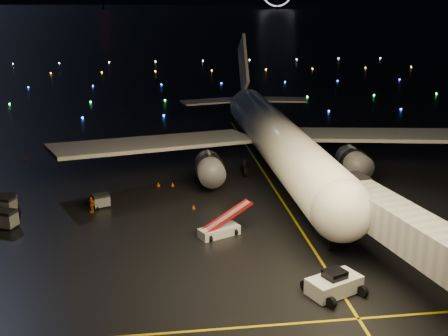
# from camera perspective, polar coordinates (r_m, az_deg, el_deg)

# --- Properties ---
(ground) EXTENTS (2000.00, 2000.00, 0.00)m
(ground) POSITION_cam_1_polar(r_m,az_deg,el_deg) (345.00, -7.29, 13.57)
(ground) COLOR black
(ground) RESTS_ON ground
(lane_centre) EXTENTS (0.25, 80.00, 0.02)m
(lane_centre) POSITION_cam_1_polar(r_m,az_deg,el_deg) (65.12, 5.81, -3.16)
(lane_centre) COLOR #CDB708
(lane_centre) RESTS_ON ground
(lane_cross) EXTENTS (60.00, 0.25, 0.02)m
(lane_cross) POSITION_cam_1_polar(r_m,az_deg,el_deg) (41.25, -10.20, -16.49)
(lane_cross) COLOR #CDB708
(lane_cross) RESTS_ON ground
(airliner) EXTENTS (57.62, 54.78, 16.21)m
(airliner) POSITION_cam_1_polar(r_m,az_deg,el_deg) (73.57, 5.02, 5.85)
(airliner) COLOR white
(airliner) RESTS_ON ground
(pushback_tug) EXTENTS (4.83, 3.80, 2.04)m
(pushback_tug) POSITION_cam_1_polar(r_m,az_deg,el_deg) (45.90, 11.14, -11.31)
(pushback_tug) COLOR silver
(pushback_tug) RESTS_ON ground
(belt_loader) EXTENTS (6.08, 3.91, 2.88)m
(belt_loader) POSITION_cam_1_polar(r_m,az_deg,el_deg) (54.87, -0.51, -5.51)
(belt_loader) COLOR silver
(belt_loader) RESTS_ON ground
(crew_c) EXTENTS (1.03, 1.00, 1.74)m
(crew_c) POSITION_cam_1_polar(r_m,az_deg,el_deg) (62.39, -13.32, -3.66)
(crew_c) COLOR orange
(crew_c) RESTS_ON ground
(safety_cone_0) EXTENTS (0.43, 0.43, 0.45)m
(safety_cone_0) POSITION_cam_1_polar(r_m,az_deg,el_deg) (62.07, -3.11, -3.94)
(safety_cone_0) COLOR #EA4200
(safety_cone_0) RESTS_ON ground
(safety_cone_1) EXTENTS (0.55, 0.55, 0.50)m
(safety_cone_1) POSITION_cam_1_polar(r_m,az_deg,el_deg) (69.28, -5.24, -1.65)
(safety_cone_1) COLOR #EA4200
(safety_cone_1) RESTS_ON ground
(safety_cone_2) EXTENTS (0.60, 0.60, 0.51)m
(safety_cone_2) POSITION_cam_1_polar(r_m,az_deg,el_deg) (69.48, -6.69, -1.63)
(safety_cone_2) COLOR #EA4200
(safety_cone_2) RESTS_ON ground
(safety_cone_3) EXTENTS (0.59, 0.59, 0.56)m
(safety_cone_3) POSITION_cam_1_polar(r_m,az_deg,el_deg) (84.32, -19.55, 0.92)
(safety_cone_3) COLOR #EA4200
(safety_cone_3) RESTS_ON ground
(taxiway_lights) EXTENTS (164.00, 92.00, 0.36)m
(taxiway_lights) POSITION_cam_1_polar(r_m,az_deg,el_deg) (151.96, -6.58, 8.80)
(taxiway_lights) COLOR black
(taxiway_lights) RESTS_ON ground
(baggage_cart_0) EXTENTS (2.12, 1.83, 1.51)m
(baggage_cart_0) POSITION_cam_1_polar(r_m,az_deg,el_deg) (63.66, -12.40, -3.27)
(baggage_cart_0) COLOR gray
(baggage_cart_0) RESTS_ON ground
(baggage_cart_1) EXTENTS (1.98, 1.40, 1.67)m
(baggage_cart_1) POSITION_cam_1_polar(r_m,az_deg,el_deg) (66.23, -21.19, -3.18)
(baggage_cart_1) COLOR gray
(baggage_cart_1) RESTS_ON ground
(baggage_cart_2) EXTENTS (2.37, 2.06, 1.69)m
(baggage_cart_2) POSITION_cam_1_polar(r_m,az_deg,el_deg) (65.32, -21.32, -3.48)
(baggage_cart_2) COLOR gray
(baggage_cart_2) RESTS_ON ground
(baggage_cart_3) EXTENTS (2.62, 2.27, 1.87)m
(baggage_cart_3) POSITION_cam_1_polar(r_m,az_deg,el_deg) (61.05, -21.36, -4.84)
(baggage_cart_3) COLOR gray
(baggage_cart_3) RESTS_ON ground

